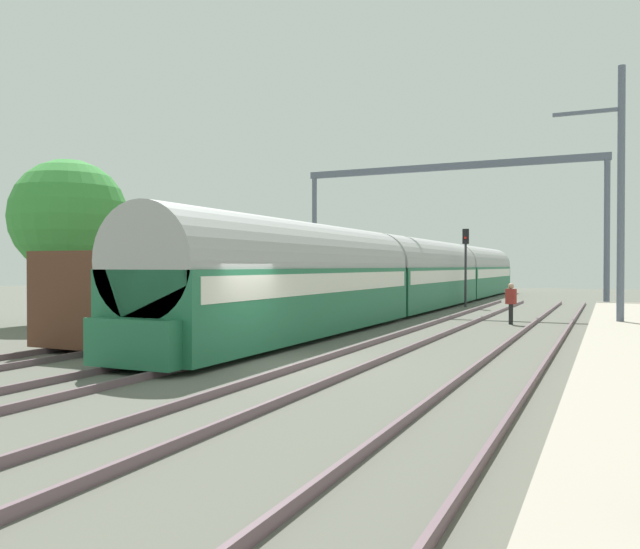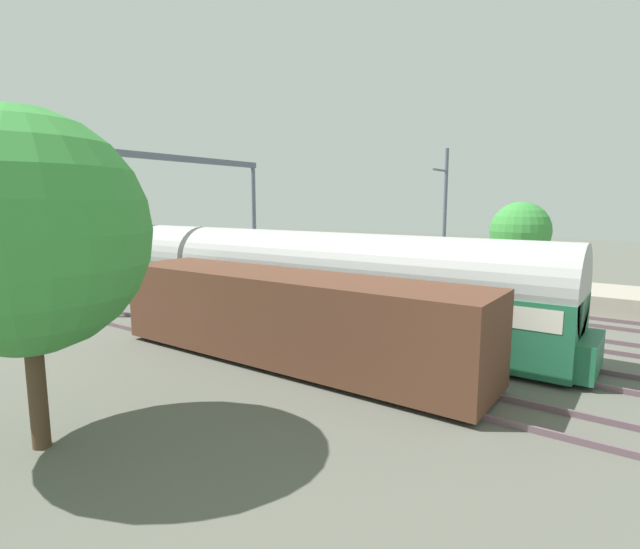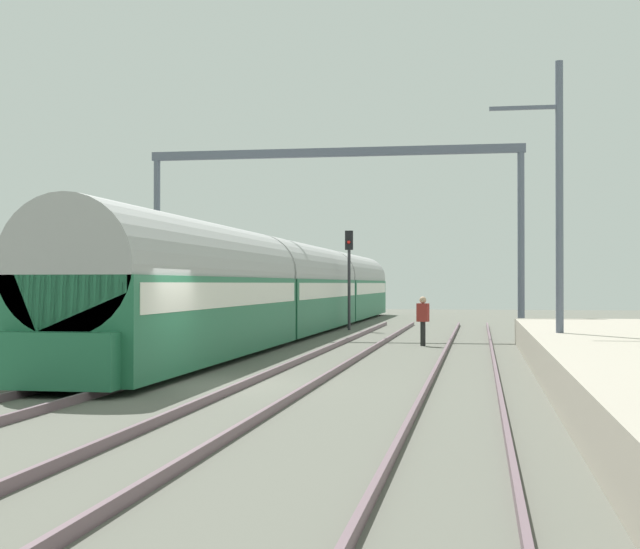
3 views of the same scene
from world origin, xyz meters
name	(u,v)px [view 2 (image 2 of 3)]	position (x,y,z in m)	size (l,w,h in m)	color
ground	(509,348)	(0.00, 0.00, 0.00)	(120.00, 120.00, 0.00)	#5C5C53
track_far_west	(453,397)	(-5.71, 0.00, 0.08)	(1.52, 60.00, 0.16)	#6A525C
track_west	(494,359)	(-1.90, 0.00, 0.08)	(1.51, 60.00, 0.16)	#6A525C
track_east	(522,334)	(1.90, 0.00, 0.08)	(1.51, 60.00, 0.16)	#6A525C
track_far_east	(542,315)	(5.71, 0.00, 0.08)	(1.52, 60.00, 0.16)	#6A525C
platform	(517,290)	(9.53, 2.00, 0.45)	(4.40, 28.00, 0.90)	#A39989
passenger_train	(108,258)	(-1.90, 21.86, 1.97)	(2.93, 49.20, 3.82)	#236B47
freight_car	(289,317)	(-5.71, 5.45, 1.47)	(2.80, 13.00, 2.70)	#563323
person_crossing	(287,274)	(4.10, 13.51, 1.03)	(0.45, 0.34, 1.73)	black
railway_signal_far	(115,237)	(0.01, 24.18, 3.01)	(0.36, 0.30, 4.66)	#2D2D33
catenary_gantry	(160,189)	(0.00, 19.38, 5.86)	(15.82, 0.28, 7.86)	slate
catenary_pole_east_mid	(444,221)	(8.06, 5.66, 4.15)	(1.90, 0.20, 8.00)	slate
tree_west_background	(23,233)	(-13.07, 6.22, 4.51)	(4.90, 4.90, 6.97)	#4C3826
tree_east_background	(520,231)	(14.32, 3.11, 3.36)	(3.66, 3.66, 5.20)	#4C3826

